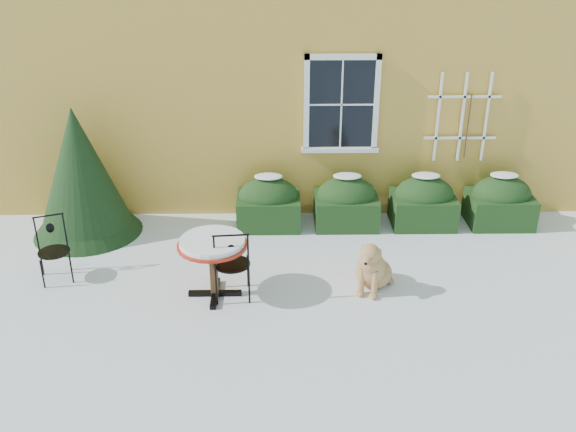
{
  "coord_description": "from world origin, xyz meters",
  "views": [
    {
      "loc": [
        -0.13,
        -7.23,
        4.82
      ],
      "look_at": [
        0.0,
        1.0,
        0.9
      ],
      "focal_mm": 40.0,
      "sensor_mm": 36.0,
      "label": 1
    }
  ],
  "objects_px": {
    "dog": "(372,269)",
    "bistro_table": "(213,249)",
    "evergreen_shrub": "(82,184)",
    "patio_chair_far": "(53,249)",
    "patio_chair_near": "(232,263)"
  },
  "relations": [
    {
      "from": "bistro_table",
      "to": "dog",
      "type": "height_order",
      "value": "bistro_table"
    },
    {
      "from": "dog",
      "to": "bistro_table",
      "type": "bearing_deg",
      "value": -153.56
    },
    {
      "from": "bistro_table",
      "to": "dog",
      "type": "distance_m",
      "value": 2.23
    },
    {
      "from": "bistro_table",
      "to": "dog",
      "type": "bearing_deg",
      "value": 3.7
    },
    {
      "from": "evergreen_shrub",
      "to": "patio_chair_near",
      "type": "bearing_deg",
      "value": -38.73
    },
    {
      "from": "evergreen_shrub",
      "to": "bistro_table",
      "type": "relative_size",
      "value": 2.25
    },
    {
      "from": "bistro_table",
      "to": "patio_chair_near",
      "type": "distance_m",
      "value": 0.33
    },
    {
      "from": "evergreen_shrub",
      "to": "dog",
      "type": "xyz_separation_m",
      "value": [
        4.45,
        -1.84,
        -0.53
      ]
    },
    {
      "from": "patio_chair_near",
      "to": "dog",
      "type": "bearing_deg",
      "value": -179.38
    },
    {
      "from": "bistro_table",
      "to": "patio_chair_far",
      "type": "bearing_deg",
      "value": 167.35
    },
    {
      "from": "patio_chair_near",
      "to": "evergreen_shrub",
      "type": "bearing_deg",
      "value": -43.52
    },
    {
      "from": "evergreen_shrub",
      "to": "patio_chair_far",
      "type": "height_order",
      "value": "evergreen_shrub"
    },
    {
      "from": "bistro_table",
      "to": "patio_chair_far",
      "type": "distance_m",
      "value": 2.4
    },
    {
      "from": "patio_chair_far",
      "to": "dog",
      "type": "height_order",
      "value": "patio_chair_far"
    },
    {
      "from": "patio_chair_near",
      "to": "patio_chair_far",
      "type": "bearing_deg",
      "value": -17.13
    }
  ]
}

